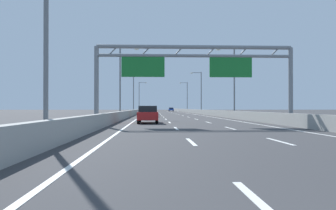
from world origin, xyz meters
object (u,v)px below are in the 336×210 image
object	(u,v)px
streetlamp_left_distant	(140,95)
streetlamp_left_mid	(122,77)
streetlamp_right_far	(200,90)
streetlamp_right_mid	(233,78)
streetlamp_left_near	(52,9)
green_car	(152,111)
streetlamp_left_far	(135,90)
red_car	(148,114)
streetlamp_right_distant	(187,95)
orange_car	(150,112)
blue_car	(171,109)
sign_gantry	(193,65)

from	to	relation	value
streetlamp_left_distant	streetlamp_left_mid	bearing A→B (deg)	-90.00
streetlamp_right_far	streetlamp_right_mid	bearing A→B (deg)	-90.00
streetlamp_left_near	green_car	xyz separation A→B (m)	(4.04, 52.10, -4.63)
streetlamp_left_far	red_car	size ratio (longest dim) A/B	2.02
red_car	streetlamp_right_distant	bearing A→B (deg)	82.00
streetlamp_left_mid	green_car	distance (m)	20.93
streetlamp_right_distant	streetlamp_left_far	bearing A→B (deg)	-114.94
streetlamp_left_mid	orange_car	world-z (taller)	streetlamp_left_mid
blue_car	red_car	distance (m)	98.90
streetlamp_right_mid	blue_car	distance (m)	83.16
streetlamp_left_mid	green_car	world-z (taller)	streetlamp_left_mid
sign_gantry	streetlamp_right_distant	world-z (taller)	streetlamp_right_distant
orange_car	streetlamp_left_near	bearing A→B (deg)	-95.48
green_car	streetlamp_left_mid	bearing A→B (deg)	-101.43
streetlamp_left_far	streetlamp_right_far	bearing A→B (deg)	0.00
sign_gantry	streetlamp_left_near	size ratio (longest dim) A/B	1.67
sign_gantry	red_car	distance (m)	6.37
streetlamp_left_distant	green_car	xyz separation A→B (m)	(4.04, -44.20, -4.63)
blue_car	streetlamp_left_far	bearing A→B (deg)	-102.18
orange_car	green_car	bearing A→B (deg)	88.39
sign_gantry	blue_car	world-z (taller)	sign_gantry
streetlamp_left_distant	blue_car	distance (m)	22.20
streetlamp_left_mid	streetlamp_right_far	distance (m)	35.40
streetlamp_left_distant	red_car	distance (m)	80.13
streetlamp_left_distant	streetlamp_right_distant	size ratio (longest dim) A/B	1.00
streetlamp_left_mid	streetlamp_left_far	size ratio (longest dim) A/B	1.00
streetlamp_left_mid	red_car	xyz separation A→B (m)	(3.70, -15.71, -4.63)
streetlamp_left_near	streetlamp_right_far	xyz separation A→B (m)	(14.93, 64.20, 0.00)
sign_gantry	streetlamp_left_mid	xyz separation A→B (m)	(-7.32, 19.05, 0.60)
streetlamp_right_mid	streetlamp_left_distant	distance (m)	65.92
blue_car	streetlamp_right_distant	bearing A→B (deg)	-78.05
streetlamp_left_mid	streetlamp_left_distant	distance (m)	64.20
streetlamp_left_far	green_car	distance (m)	13.57
streetlamp_right_distant	orange_car	world-z (taller)	streetlamp_right_distant
blue_car	sign_gantry	bearing A→B (deg)	-92.05
streetlamp_right_mid	green_car	world-z (taller)	streetlamp_right_mid
green_car	streetlamp_right_far	bearing A→B (deg)	48.02
sign_gantry	streetlamp_left_near	xyz separation A→B (m)	(-7.32, -13.05, 0.60)
streetlamp_left_near	red_car	bearing A→B (deg)	77.28
sign_gantry	streetlamp_left_distant	size ratio (longest dim) A/B	1.67
green_car	sign_gantry	bearing A→B (deg)	-85.20
streetlamp_right_distant	red_car	xyz separation A→B (m)	(-11.23, -79.91, -4.63)
streetlamp_left_distant	blue_car	world-z (taller)	streetlamp_left_distant
streetlamp_left_mid	red_car	distance (m)	16.79
streetlamp_right_far	green_car	xyz separation A→B (m)	(-10.89, -12.10, -4.63)
streetlamp_left_distant	streetlamp_left_far	bearing A→B (deg)	-90.00
streetlamp_left_distant	streetlamp_right_distant	world-z (taller)	same
streetlamp_right_mid	orange_car	size ratio (longest dim) A/B	2.25
sign_gantry	orange_car	xyz separation A→B (m)	(-3.68, 24.94, -4.04)
streetlamp_left_distant	red_car	bearing A→B (deg)	-87.35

